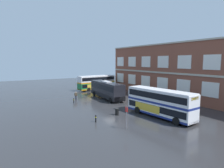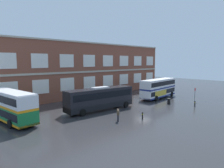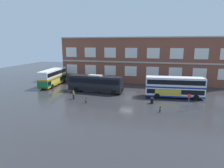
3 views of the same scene
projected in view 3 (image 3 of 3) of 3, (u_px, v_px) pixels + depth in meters
The scene contains 10 objects.
ground_plane at pixel (128, 96), 38.95m from camera, with size 120.00×120.00×0.00m, color #2B2B2D.
brick_terminal_building at pixel (143, 60), 52.50m from camera, with size 44.48×8.19×12.07m.
double_decker_near at pixel (53, 77), 48.10m from camera, with size 3.63×11.19×4.07m.
double_decker_middle at pixel (174, 87), 37.19m from camera, with size 11.18×3.57×4.07m.
touring_coach at pixel (95, 83), 41.40m from camera, with size 12.16×3.58×3.80m.
waiting_passenger at pixel (73, 95), 36.21m from camera, with size 0.40×0.61×1.70m.
bus_stand_flag at pixel (189, 101), 30.04m from camera, with size 0.44×0.10×2.70m.
station_litter_bin at pixel (152, 101), 33.83m from camera, with size 0.60×0.60×1.03m.
safety_bollard_west at pixel (86, 100), 34.01m from camera, with size 0.19×0.19×0.95m.
safety_bollard_east at pixel (160, 109), 29.42m from camera, with size 0.19×0.19×0.95m.
Camera 3 is at (6.00, -35.23, 10.53)m, focal length 30.64 mm.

